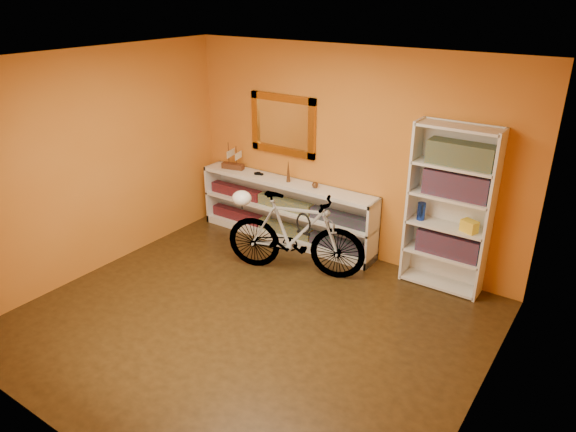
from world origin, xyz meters
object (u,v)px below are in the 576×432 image
Objects in this scene: bicycle at (295,234)px; helmet at (242,198)px; console_unit at (286,211)px; bookcase at (449,210)px.

bicycle reaches higher than helmet.
bookcase reaches higher than console_unit.
bookcase is 8.02× the size of helmet.
console_unit is 1.37× the size of bookcase.
bicycle is 7.28× the size of helmet.
bookcase is at bearing 0.66° from console_unit.
bookcase is at bearing -83.86° from bicycle.
console_unit is 10.98× the size of helmet.
console_unit is 0.91m from bicycle.
bicycle is at bearing 18.05° from helmet.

